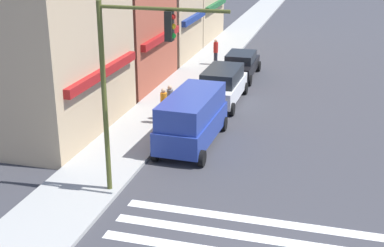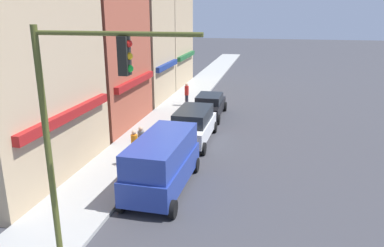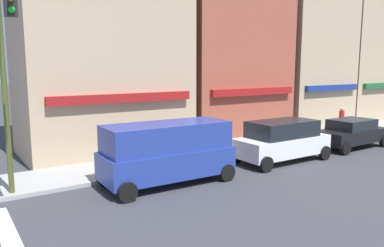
% 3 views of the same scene
% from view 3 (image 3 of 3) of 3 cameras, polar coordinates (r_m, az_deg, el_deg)
% --- Properties ---
extents(storefront_row, '(30.18, 5.30, 15.94)m').
position_cam_3_polar(storefront_row, '(25.92, 9.77, 13.99)').
color(storefront_row, tan).
rests_on(storefront_row, ground_plane).
extents(traffic_signal, '(0.32, 4.43, 6.95)m').
position_cam_3_polar(traffic_signal, '(12.89, -26.43, 8.87)').
color(traffic_signal, '#474C1E').
rests_on(traffic_signal, ground_plane).
extents(van_blue, '(5.06, 2.22, 2.34)m').
position_cam_3_polar(van_blue, '(14.19, -3.80, -4.17)').
color(van_blue, navy).
rests_on(van_blue, ground_plane).
extents(suv_white, '(4.71, 2.12, 1.94)m').
position_cam_3_polar(suv_white, '(18.08, 13.55, -2.44)').
color(suv_white, white).
rests_on(suv_white, ground_plane).
extents(sedan_black, '(4.41, 2.02, 1.59)m').
position_cam_3_polar(sedan_black, '(22.38, 23.09, -1.30)').
color(sedan_black, black).
rests_on(sedan_black, ground_plane).
extents(pedestrian_orange_vest, '(0.32, 0.32, 1.77)m').
position_cam_3_polar(pedestrian_orange_vest, '(16.80, -1.54, -2.89)').
color(pedestrian_orange_vest, '#23232D').
rests_on(pedestrian_orange_vest, sidewalk_left).
extents(pedestrian_grey_coat, '(0.32, 0.32, 1.77)m').
position_cam_3_polar(pedestrian_grey_coat, '(17.01, 0.37, -2.75)').
color(pedestrian_grey_coat, '#23232D').
rests_on(pedestrian_grey_coat, sidewalk_left).
extents(pedestrian_red_jacket, '(0.32, 0.32, 1.77)m').
position_cam_3_polar(pedestrian_red_jacket, '(25.36, 21.81, 0.39)').
color(pedestrian_red_jacket, '#23232D').
rests_on(pedestrian_red_jacket, sidewalk_left).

